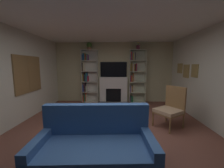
{
  "coord_description": "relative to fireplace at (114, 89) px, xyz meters",
  "views": [
    {
      "loc": [
        0.16,
        -2.97,
        1.62
      ],
      "look_at": [
        0.0,
        1.29,
        1.05
      ],
      "focal_mm": 22.15,
      "sensor_mm": 36.0,
      "label": 1
    }
  ],
  "objects": [
    {
      "name": "bookshelf_left",
      "position": [
        -1.13,
        -0.0,
        0.53
      ],
      "size": [
        0.71,
        0.3,
        2.3
      ],
      "color": "silver",
      "rests_on": "ground_plane"
    },
    {
      "name": "wall_back_accent",
      "position": [
        0.0,
        0.13,
        0.73
      ],
      "size": [
        5.26,
        0.06,
        2.63
      ],
      "primitive_type": "cube",
      "color": "#B9B18A",
      "rests_on": "ground_plane"
    },
    {
      "name": "ceiling",
      "position": [
        0.0,
        -3.11,
        2.08
      ],
      "size": [
        5.26,
        6.55,
        0.06
      ],
      "primitive_type": "cube",
      "color": "white",
      "rests_on": "wall_back_accent"
    },
    {
      "name": "potted_plant",
      "position": [
        -1.04,
        -0.05,
        1.88
      ],
      "size": [
        0.22,
        0.22,
        0.31
      ],
      "color": "#A96E51",
      "rests_on": "bookshelf_left"
    },
    {
      "name": "fireplace",
      "position": [
        0.0,
        0.0,
        0.0
      ],
      "size": [
        1.32,
        0.5,
        1.12
      ],
      "color": "silver",
      "rests_on": "ground_plane"
    },
    {
      "name": "bookshelf_right",
      "position": [
        0.96,
        -0.02,
        0.61
      ],
      "size": [
        0.71,
        0.33,
        2.3
      ],
      "color": "beige",
      "rests_on": "ground_plane"
    },
    {
      "name": "ground_plane",
      "position": [
        0.0,
        -3.11,
        -0.58
      ],
      "size": [
        7.72,
        7.72,
        0.0
      ],
      "primitive_type": "plane",
      "color": "brown"
    },
    {
      "name": "armchair",
      "position": [
        1.58,
        -2.48,
        -0.06
      ],
      "size": [
        0.82,
        0.81,
        1.07
      ],
      "color": "brown",
      "rests_on": "ground_plane"
    },
    {
      "name": "couch",
      "position": [
        -0.19,
        -4.01,
        -0.3
      ],
      "size": [
        1.9,
        1.02,
        0.94
      ],
      "color": "#3A62A2",
      "rests_on": "ground_plane"
    },
    {
      "name": "tv",
      "position": [
        0.0,
        0.07,
        0.87
      ],
      "size": [
        1.16,
        0.06,
        0.66
      ],
      "primitive_type": "cube",
      "color": "black",
      "rests_on": "fireplace"
    },
    {
      "name": "vase_with_flowers",
      "position": [
        1.04,
        -0.05,
        1.81
      ],
      "size": [
        0.15,
        0.15,
        0.31
      ],
      "color": "#7F364C",
      "rests_on": "bookshelf_right"
    }
  ]
}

